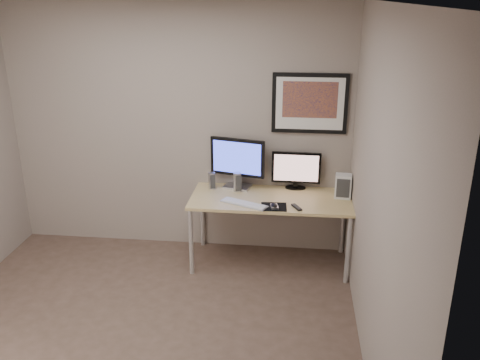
{
  "coord_description": "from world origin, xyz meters",
  "views": [
    {
      "loc": [
        1.21,
        -3.34,
        2.66
      ],
      "look_at": [
        0.72,
        1.1,
        1.0
      ],
      "focal_mm": 38.0,
      "sensor_mm": 36.0,
      "label": 1
    }
  ],
  "objects_px": {
    "monitor_large": "(237,161)",
    "fan_unit": "(343,186)",
    "speaker_left": "(212,181)",
    "speaker_right": "(237,182)",
    "monitor_tv": "(296,169)",
    "framed_art": "(310,103)",
    "desk": "(271,204)",
    "keyboard": "(244,204)"
  },
  "relations": [
    {
      "from": "monitor_large",
      "to": "fan_unit",
      "type": "distance_m",
      "value": 1.1
    },
    {
      "from": "speaker_left",
      "to": "speaker_right",
      "type": "xyz_separation_m",
      "value": [
        0.27,
        -0.04,
        0.01
      ]
    },
    {
      "from": "monitor_tv",
      "to": "fan_unit",
      "type": "relative_size",
      "value": 2.06
    },
    {
      "from": "monitor_large",
      "to": "monitor_tv",
      "type": "relative_size",
      "value": 1.14
    },
    {
      "from": "framed_art",
      "to": "monitor_large",
      "type": "xyz_separation_m",
      "value": [
        -0.71,
        -0.09,
        -0.6
      ]
    },
    {
      "from": "desk",
      "to": "monitor_tv",
      "type": "distance_m",
      "value": 0.46
    },
    {
      "from": "desk",
      "to": "fan_unit",
      "type": "bearing_deg",
      "value": 6.61
    },
    {
      "from": "framed_art",
      "to": "fan_unit",
      "type": "relative_size",
      "value": 3.08
    },
    {
      "from": "desk",
      "to": "speaker_left",
      "type": "height_order",
      "value": "speaker_left"
    },
    {
      "from": "desk",
      "to": "monitor_tv",
      "type": "xyz_separation_m",
      "value": [
        0.24,
        0.28,
        0.28
      ]
    },
    {
      "from": "framed_art",
      "to": "speaker_left",
      "type": "bearing_deg",
      "value": -171.35
    },
    {
      "from": "monitor_tv",
      "to": "keyboard",
      "type": "relative_size",
      "value": 1.06
    },
    {
      "from": "keyboard",
      "to": "fan_unit",
      "type": "distance_m",
      "value": 1.0
    },
    {
      "from": "monitor_large",
      "to": "monitor_tv",
      "type": "xyz_separation_m",
      "value": [
        0.61,
        0.04,
        -0.08
      ]
    },
    {
      "from": "framed_art",
      "to": "desk",
      "type": "bearing_deg",
      "value": -136.54
    },
    {
      "from": "monitor_large",
      "to": "speaker_left",
      "type": "height_order",
      "value": "monitor_large"
    },
    {
      "from": "monitor_tv",
      "to": "speaker_right",
      "type": "bearing_deg",
      "value": -165.38
    },
    {
      "from": "framed_art",
      "to": "monitor_tv",
      "type": "height_order",
      "value": "framed_art"
    },
    {
      "from": "desk",
      "to": "speaker_right",
      "type": "distance_m",
      "value": 0.41
    },
    {
      "from": "speaker_right",
      "to": "fan_unit",
      "type": "height_order",
      "value": "fan_unit"
    },
    {
      "from": "fan_unit",
      "to": "speaker_right",
      "type": "bearing_deg",
      "value": -177.36
    },
    {
      "from": "fan_unit",
      "to": "desk",
      "type": "bearing_deg",
      "value": -167.71
    },
    {
      "from": "monitor_tv",
      "to": "keyboard",
      "type": "bearing_deg",
      "value": -134.33
    },
    {
      "from": "speaker_left",
      "to": "fan_unit",
      "type": "height_order",
      "value": "fan_unit"
    },
    {
      "from": "speaker_left",
      "to": "keyboard",
      "type": "xyz_separation_m",
      "value": [
        0.38,
        -0.38,
        -0.08
      ]
    },
    {
      "from": "framed_art",
      "to": "monitor_large",
      "type": "relative_size",
      "value": 1.31
    },
    {
      "from": "fan_unit",
      "to": "speaker_left",
      "type": "bearing_deg",
      "value": -178.65
    },
    {
      "from": "desk",
      "to": "keyboard",
      "type": "height_order",
      "value": "keyboard"
    },
    {
      "from": "speaker_left",
      "to": "speaker_right",
      "type": "height_order",
      "value": "speaker_right"
    },
    {
      "from": "monitor_large",
      "to": "keyboard",
      "type": "distance_m",
      "value": 0.54
    },
    {
      "from": "desk",
      "to": "keyboard",
      "type": "distance_m",
      "value": 0.33
    },
    {
      "from": "monitor_large",
      "to": "fan_unit",
      "type": "bearing_deg",
      "value": 5.31
    },
    {
      "from": "speaker_left",
      "to": "monitor_tv",
      "type": "bearing_deg",
      "value": -17.81
    },
    {
      "from": "monitor_large",
      "to": "keyboard",
      "type": "xyz_separation_m",
      "value": [
        0.12,
        -0.44,
        -0.28
      ]
    },
    {
      "from": "desk",
      "to": "keyboard",
      "type": "bearing_deg",
      "value": -141.23
    },
    {
      "from": "desk",
      "to": "speaker_right",
      "type": "bearing_deg",
      "value": 158.53
    },
    {
      "from": "framed_art",
      "to": "fan_unit",
      "type": "distance_m",
      "value": 0.89
    },
    {
      "from": "desk",
      "to": "fan_unit",
      "type": "xyz_separation_m",
      "value": [
        0.71,
        0.08,
        0.19
      ]
    },
    {
      "from": "framed_art",
      "to": "speaker_left",
      "type": "distance_m",
      "value": 1.27
    },
    {
      "from": "speaker_right",
      "to": "fan_unit",
      "type": "relative_size",
      "value": 0.83
    },
    {
      "from": "desk",
      "to": "monitor_large",
      "type": "bearing_deg",
      "value": 146.01
    },
    {
      "from": "speaker_left",
      "to": "keyboard",
      "type": "bearing_deg",
      "value": -69.52
    }
  ]
}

